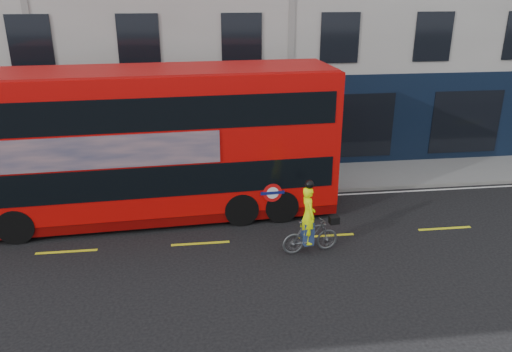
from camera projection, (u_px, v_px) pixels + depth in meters
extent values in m
plane|color=black|center=(340.00, 260.00, 14.52)|extent=(120.00, 120.00, 0.00)
cube|color=slate|center=(295.00, 178.00, 20.52)|extent=(60.00, 3.00, 0.12)
cube|color=slate|center=(303.00, 192.00, 19.13)|extent=(60.00, 0.12, 0.13)
cube|color=black|center=(289.00, 123.00, 21.21)|extent=(50.00, 0.08, 4.00)
cube|color=silver|center=(304.00, 197.00, 18.87)|extent=(58.00, 0.10, 0.01)
cube|color=red|center=(147.00, 139.00, 16.40)|extent=(12.56, 3.47, 4.46)
cube|color=#630503|center=(152.00, 206.00, 17.25)|extent=(12.56, 3.41, 0.34)
cube|color=black|center=(149.00, 168.00, 16.75)|extent=(12.06, 3.48, 1.02)
cube|color=black|center=(144.00, 105.00, 15.98)|extent=(12.06, 3.48, 1.02)
cube|color=#A40D0B|center=(141.00, 70.00, 15.60)|extent=(12.30, 3.34, 0.09)
cube|color=black|center=(327.00, 157.00, 17.80)|extent=(0.17, 2.54, 1.02)
cube|color=black|center=(330.00, 98.00, 17.03)|extent=(0.17, 2.54, 1.02)
cube|color=#AE7B78|center=(107.00, 152.00, 14.85)|extent=(6.77, 0.39, 1.02)
cylinder|color=red|center=(273.00, 193.00, 16.31)|extent=(0.63, 0.05, 0.63)
cylinder|color=white|center=(273.00, 193.00, 16.30)|extent=(0.41, 0.04, 0.41)
cube|color=#0C1459|center=(273.00, 193.00, 16.30)|extent=(0.79, 0.06, 0.10)
cylinder|color=black|center=(273.00, 191.00, 17.89)|extent=(1.28, 2.93, 1.13)
cylinder|color=black|center=(236.00, 194.00, 17.66)|extent=(1.28, 2.93, 1.13)
cylinder|color=black|center=(26.00, 209.00, 16.49)|extent=(1.28, 2.93, 1.13)
imported|color=#4B4E50|center=(310.00, 236.00, 14.78)|extent=(1.78, 0.71, 1.04)
imported|color=#C8DF06|center=(308.00, 215.00, 14.50)|extent=(0.50, 0.69, 1.75)
cube|color=black|center=(334.00, 220.00, 14.80)|extent=(0.31, 0.25, 0.22)
cube|color=navy|center=(307.00, 233.00, 14.71)|extent=(0.35, 0.42, 0.70)
sphere|color=black|center=(309.00, 184.00, 14.16)|extent=(0.26, 0.26, 0.26)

